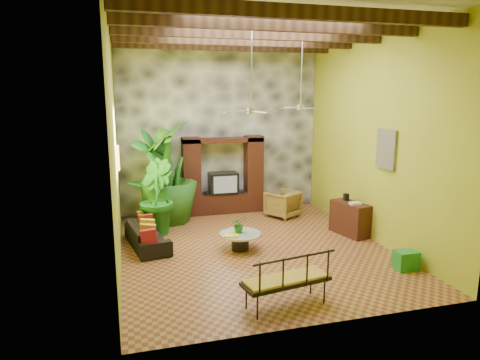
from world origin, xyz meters
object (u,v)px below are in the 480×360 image
object	(u,v)px
tall_plant_b	(155,197)
tall_plant_c	(168,172)
entertainment_center	(223,181)
sofa	(147,236)
wicker_armchair	(283,204)
side_console	(350,219)
ceiling_fan_back	(301,99)
iron_bench	(288,278)
ceiling_fan_front	(251,101)
tall_plant_a	(155,176)
coffee_table	(240,239)
green_bin	(406,260)

from	to	relation	value
tall_plant_b	tall_plant_c	world-z (taller)	tall_plant_c
entertainment_center	sofa	xyz separation A→B (m)	(-2.40, -2.39, -0.70)
wicker_armchair	side_console	bearing A→B (deg)	86.82
ceiling_fan_back	iron_bench	bearing A→B (deg)	-114.96
iron_bench	ceiling_fan_front	bearing A→B (deg)	77.94
wicker_armchair	iron_bench	bearing A→B (deg)	38.10
tall_plant_b	tall_plant_c	bearing A→B (deg)	65.07
ceiling_fan_back	tall_plant_b	distance (m)	4.48
entertainment_center	wicker_armchair	xyz separation A→B (m)	(1.58, -0.88, -0.58)
tall_plant_a	ceiling_fan_back	bearing A→B (deg)	-22.59
wicker_armchair	iron_bench	size ratio (longest dim) A/B	0.53
iron_bench	side_console	world-z (taller)	iron_bench
coffee_table	tall_plant_a	bearing A→B (deg)	121.73
sofa	tall_plant_c	distance (m)	2.32
wicker_armchair	tall_plant_c	bearing A→B (deg)	-38.45
iron_bench	tall_plant_c	bearing A→B (deg)	94.28
entertainment_center	tall_plant_c	xyz separation A→B (m)	(-1.68, -0.51, 0.45)
tall_plant_a	green_bin	distance (m)	6.73
tall_plant_b	side_console	bearing A→B (deg)	-16.46
sofa	coffee_table	world-z (taller)	sofa
entertainment_center	wicker_armchair	world-z (taller)	entertainment_center
coffee_table	iron_bench	bearing A→B (deg)	-89.11
tall_plant_b	side_console	xyz separation A→B (m)	(4.76, -1.41, -0.54)
coffee_table	iron_bench	xyz separation A→B (m)	(0.04, -2.84, 0.28)
tall_plant_a	iron_bench	world-z (taller)	tall_plant_a
coffee_table	iron_bench	world-z (taller)	iron_bench
tall_plant_a	sofa	bearing A→B (deg)	-100.41
ceiling_fan_back	coffee_table	world-z (taller)	ceiling_fan_back
tall_plant_b	tall_plant_c	distance (m)	1.13
side_console	tall_plant_b	bearing A→B (deg)	149.69
ceiling_fan_back	side_console	size ratio (longest dim) A/B	1.78
wicker_armchair	coffee_table	bearing A→B (deg)	18.20
iron_bench	side_console	xyz separation A→B (m)	(2.94, 3.16, -0.12)
ceiling_fan_front	coffee_table	bearing A→B (deg)	110.53
coffee_table	tall_plant_c	bearing A→B (deg)	116.77
ceiling_fan_back	coffee_table	size ratio (longest dim) A/B	1.94
iron_bench	wicker_armchair	bearing A→B (deg)	60.07
tall_plant_a	tall_plant_b	distance (m)	1.07
side_console	sofa	bearing A→B (deg)	161.01
sofa	side_console	xyz separation A→B (m)	(5.05, -0.45, 0.15)
ceiling_fan_front	green_bin	size ratio (longest dim) A/B	4.15
side_console	green_bin	size ratio (longest dim) A/B	2.33
sofa	entertainment_center	bearing A→B (deg)	-54.97
ceiling_fan_back	side_console	world-z (taller)	ceiling_fan_back
ceiling_fan_back	tall_plant_b	bearing A→B (deg)	172.38
sofa	wicker_armchair	size ratio (longest dim) A/B	2.20
ceiling_fan_back	wicker_armchair	xyz separation A→B (m)	(-0.02, 1.05, -3.02)
tall_plant_b	coffee_table	xyz separation A→B (m)	(1.78, -1.73, -0.70)
tall_plant_b	iron_bench	size ratio (longest dim) A/B	1.20
entertainment_center	ceiling_fan_back	world-z (taller)	ceiling_fan_back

